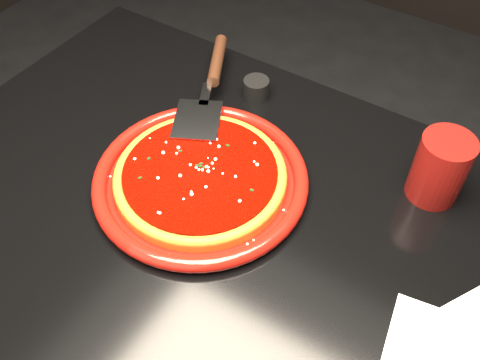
# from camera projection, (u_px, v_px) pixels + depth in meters

# --- Properties ---
(table) EXTENTS (1.20, 0.80, 0.75)m
(table) POSITION_uv_depth(u_px,v_px,m) (237.00, 332.00, 1.14)
(table) COLOR black
(table) RESTS_ON floor
(plate) EXTENTS (0.43, 0.43, 0.03)m
(plate) POSITION_uv_depth(u_px,v_px,m) (201.00, 179.00, 0.91)
(plate) COLOR maroon
(plate) RESTS_ON table
(pizza_crust) EXTENTS (0.34, 0.34, 0.01)m
(pizza_crust) POSITION_uv_depth(u_px,v_px,m) (201.00, 178.00, 0.90)
(pizza_crust) COLOR brown
(pizza_crust) RESTS_ON plate
(pizza_crust_rim) EXTENTS (0.34, 0.34, 0.02)m
(pizza_crust_rim) POSITION_uv_depth(u_px,v_px,m) (200.00, 175.00, 0.90)
(pizza_crust_rim) COLOR brown
(pizza_crust_rim) RESTS_ON plate
(pizza_sauce) EXTENTS (0.30, 0.30, 0.01)m
(pizza_sauce) POSITION_uv_depth(u_px,v_px,m) (200.00, 173.00, 0.89)
(pizza_sauce) COLOR #750500
(pizza_sauce) RESTS_ON plate
(parmesan_dusting) EXTENTS (0.25, 0.25, 0.01)m
(parmesan_dusting) POSITION_uv_depth(u_px,v_px,m) (200.00, 170.00, 0.89)
(parmesan_dusting) COLOR beige
(parmesan_dusting) RESTS_ON plate
(basil_flecks) EXTENTS (0.23, 0.23, 0.00)m
(basil_flecks) POSITION_uv_depth(u_px,v_px,m) (200.00, 170.00, 0.89)
(basil_flecks) COLOR black
(basil_flecks) RESTS_ON plate
(pizza_server) EXTENTS (0.25, 0.36, 0.03)m
(pizza_server) POSITION_uv_depth(u_px,v_px,m) (209.00, 86.00, 1.02)
(pizza_server) COLOR #ACAEB3
(pizza_server) RESTS_ON plate
(cup) EXTENTS (0.09, 0.09, 0.12)m
(cup) POSITION_uv_depth(u_px,v_px,m) (440.00, 168.00, 0.86)
(cup) COLOR maroon
(cup) RESTS_ON table
(ramekin) EXTENTS (0.06, 0.06, 0.04)m
(ramekin) POSITION_uv_depth(u_px,v_px,m) (256.00, 88.00, 1.05)
(ramekin) COLOR black
(ramekin) RESTS_ON table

